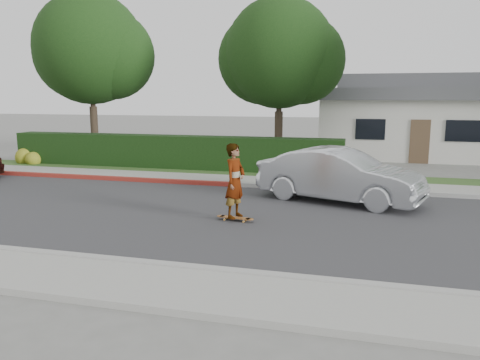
% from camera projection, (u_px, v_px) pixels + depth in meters
% --- Properties ---
extents(ground, '(120.00, 120.00, 0.00)m').
position_uv_depth(ground, '(168.00, 212.00, 13.06)').
color(ground, slate).
rests_on(ground, ground).
extents(road, '(60.00, 8.00, 0.01)m').
position_uv_depth(road, '(168.00, 212.00, 13.06)').
color(road, '#2D2D30').
rests_on(road, ground).
extents(curb_near, '(60.00, 0.20, 0.15)m').
position_uv_depth(curb_near, '(83.00, 258.00, 9.15)').
color(curb_near, '#9E9E99').
rests_on(curb_near, ground).
extents(sidewalk_near, '(60.00, 1.60, 0.12)m').
position_uv_depth(sidewalk_near, '(54.00, 276.00, 8.30)').
color(sidewalk_near, gray).
rests_on(sidewalk_near, ground).
extents(curb_far, '(60.00, 0.20, 0.15)m').
position_uv_depth(curb_far, '(213.00, 183.00, 16.95)').
color(curb_far, '#9E9E99').
rests_on(curb_far, ground).
extents(curb_red_section, '(12.00, 0.21, 0.15)m').
position_uv_depth(curb_red_section, '(91.00, 177.00, 18.21)').
color(curb_red_section, maroon).
rests_on(curb_red_section, ground).
extents(sidewalk_far, '(60.00, 1.60, 0.12)m').
position_uv_depth(sidewalk_far, '(221.00, 180.00, 17.81)').
color(sidewalk_far, gray).
rests_on(sidewalk_far, ground).
extents(planting_strip, '(60.00, 1.60, 0.10)m').
position_uv_depth(planting_strip, '(232.00, 173.00, 19.33)').
color(planting_strip, '#2D4C1E').
rests_on(planting_strip, ground).
extents(hedge, '(15.00, 1.00, 1.50)m').
position_uv_depth(hedge, '(170.00, 153.00, 20.53)').
color(hedge, black).
rests_on(hedge, ground).
extents(flowering_shrub, '(1.40, 1.00, 0.90)m').
position_uv_depth(flowering_shrub, '(28.00, 158.00, 21.93)').
color(flowering_shrub, '#2D4C19').
rests_on(flowering_shrub, ground).
extents(tree_left, '(5.99, 5.21, 8.00)m').
position_uv_depth(tree_left, '(92.00, 52.00, 22.29)').
color(tree_left, '#33261C').
rests_on(tree_left, ground).
extents(tree_center, '(5.66, 4.84, 7.44)m').
position_uv_depth(tree_center, '(280.00, 57.00, 20.56)').
color(tree_center, '#33261C').
rests_on(tree_center, ground).
extents(house, '(10.60, 8.60, 4.30)m').
position_uv_depth(house, '(417.00, 116.00, 25.89)').
color(house, beige).
rests_on(house, ground).
extents(skateboard, '(1.03, 0.33, 0.09)m').
position_uv_depth(skateboard, '(235.00, 218.00, 12.13)').
color(skateboard, gold).
rests_on(skateboard, ground).
extents(skateboarder, '(0.63, 0.80, 1.92)m').
position_uv_depth(skateboarder, '(235.00, 181.00, 11.96)').
color(skateboarder, white).
rests_on(skateboarder, skateboard).
extents(car_silver, '(5.25, 3.22, 1.63)m').
position_uv_depth(car_silver, '(340.00, 175.00, 14.25)').
color(car_silver, silver).
rests_on(car_silver, ground).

